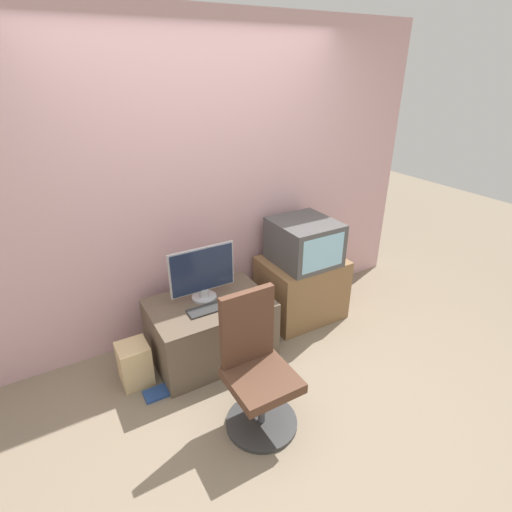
{
  "coord_description": "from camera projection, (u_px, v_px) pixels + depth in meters",
  "views": [
    {
      "loc": [
        -1.23,
        -1.66,
        2.22
      ],
      "look_at": [
        0.29,
        0.93,
        0.76
      ],
      "focal_mm": 28.0,
      "sensor_mm": 36.0,
      "label": 1
    }
  ],
  "objects": [
    {
      "name": "mouse",
      "position": [
        243.0,
        299.0,
        3.18
      ],
      "size": [
        0.07,
        0.04,
        0.03
      ],
      "color": "silver",
      "rests_on": "desk"
    },
    {
      "name": "office_chair",
      "position": [
        257.0,
        373.0,
        2.6
      ],
      "size": [
        0.49,
        0.49,
        0.95
      ],
      "color": "#333333",
      "rests_on": "ground_plane"
    },
    {
      "name": "keyboard",
      "position": [
        211.0,
        308.0,
        3.08
      ],
      "size": [
        0.37,
        0.13,
        0.01
      ],
      "color": "#2D2D2D",
      "rests_on": "desk"
    },
    {
      "name": "book",
      "position": [
        160.0,
        392.0,
        2.97
      ],
      "size": [
        0.23,
        0.13,
        0.02
      ],
      "color": "navy",
      "rests_on": "ground_plane"
    },
    {
      "name": "wall_back",
      "position": [
        201.0,
        187.0,
        3.28
      ],
      "size": [
        4.4,
        0.05,
        2.6
      ],
      "color": "#CC9EA3",
      "rests_on": "ground_plane"
    },
    {
      "name": "side_stand",
      "position": [
        301.0,
        288.0,
        3.8
      ],
      "size": [
        0.73,
        0.58,
        0.59
      ],
      "color": "olive",
      "rests_on": "ground_plane"
    },
    {
      "name": "cardboard_box_lower",
      "position": [
        135.0,
        364.0,
        3.02
      ],
      "size": [
        0.22,
        0.23,
        0.33
      ],
      "color": "#D1B27F",
      "rests_on": "ground_plane"
    },
    {
      "name": "ground_plane",
      "position": [
        287.0,
        411.0,
        2.82
      ],
      "size": [
        12.0,
        12.0,
        0.0
      ],
      "primitive_type": "plane",
      "color": "#7F705B"
    },
    {
      "name": "desk",
      "position": [
        211.0,
        328.0,
        3.28
      ],
      "size": [
        0.94,
        0.64,
        0.51
      ],
      "color": "brown",
      "rests_on": "ground_plane"
    },
    {
      "name": "crt_tv",
      "position": [
        304.0,
        242.0,
        3.56
      ],
      "size": [
        0.52,
        0.55,
        0.39
      ],
      "color": "#474747",
      "rests_on": "side_stand"
    },
    {
      "name": "main_monitor",
      "position": [
        203.0,
        273.0,
        3.12
      ],
      "size": [
        0.54,
        0.2,
        0.45
      ],
      "color": "#B2B2B7",
      "rests_on": "desk"
    }
  ]
}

